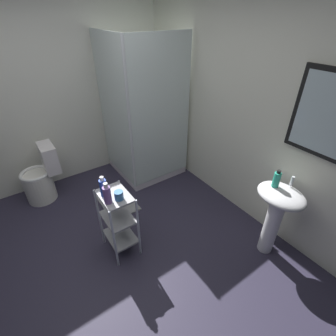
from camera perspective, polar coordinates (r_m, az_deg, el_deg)
ground_plane at (r=2.79m, az=-14.43°, el=-21.10°), size 4.20×4.20×0.02m
wall_back at (r=2.91m, az=17.87°, el=12.41°), size 4.20×0.14×2.50m
wall_left at (r=3.65m, az=-28.85°, el=13.96°), size 0.10×4.20×2.50m
shower_stall at (r=3.71m, az=-5.75°, el=4.93°), size 0.92×0.92×2.00m
pedestal_sink at (r=2.63m, az=23.89°, el=-8.61°), size 0.46×0.37×0.81m
sink_faucet at (r=2.56m, az=26.78°, el=-2.73°), size 0.03×0.03×0.10m
toilet at (r=3.66m, az=-27.21°, el=-2.13°), size 0.37×0.49×0.76m
storage_cart at (r=2.57m, az=-11.51°, el=-11.37°), size 0.38×0.28×0.74m
hand_soap_bottle at (r=2.47m, az=23.83°, el=-2.41°), size 0.06×0.06×0.18m
conditioner_bottle_purple at (r=2.24m, az=-13.91°, el=-5.95°), size 0.07×0.07×0.21m
shampoo_bottle_blue at (r=2.33m, az=-14.74°, el=-4.36°), size 0.07×0.07×0.21m
rinse_cup at (r=2.29m, az=-11.31°, el=-6.23°), size 0.08×0.08×0.09m
bath_mat at (r=3.42m, az=-11.61°, el=-7.80°), size 0.60×0.40×0.02m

